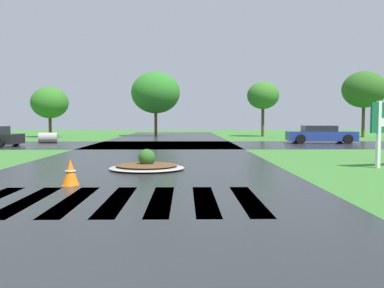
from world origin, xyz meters
The scene contains 8 objects.
asphalt_roadway centered at (0.00, 10.00, 0.00)m, with size 9.35×80.00×0.01m, color #232628.
asphalt_cross_road centered at (0.00, 24.26, 0.00)m, with size 90.00×8.42×0.01m, color #232628.
crosswalk_stripes centered at (0.00, 5.95, 0.00)m, with size 5.85×3.26×0.01m.
median_island centered at (0.13, 11.14, 0.13)m, with size 2.48×2.36×0.68m.
car_dark_suv centered at (10.77, 25.96, 0.59)m, with size 4.72×2.40×1.22m.
drainage_pipe_stack centered at (-8.15, 26.54, 0.36)m, with size 1.33×0.85×0.72m.
traffic_cone centered at (-1.48, 7.88, 0.33)m, with size 0.43×0.43×0.67m.
background_treeline centered at (-2.35, 36.06, 4.08)m, with size 44.28×6.87×6.16m.
Camera 1 is at (1.39, -2.43, 1.66)m, focal length 38.67 mm.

